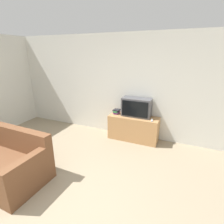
{
  "coord_description": "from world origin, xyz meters",
  "views": [
    {
      "loc": [
        1.69,
        -1.2,
        2.13
      ],
      "look_at": [
        0.11,
        2.43,
        0.78
      ],
      "focal_mm": 28.0,
      "sensor_mm": 36.0,
      "label": 1
    }
  ],
  "objects_px": {
    "television": "(136,107)",
    "couch": "(2,163)",
    "book_stack": "(116,111)",
    "remote_on_stand": "(152,120)",
    "tv_stand": "(133,128)"
  },
  "relations": [
    {
      "from": "television",
      "to": "couch",
      "type": "height_order",
      "value": "television"
    },
    {
      "from": "television",
      "to": "couch",
      "type": "xyz_separation_m",
      "value": [
        -1.76,
        -2.37,
        -0.57
      ]
    },
    {
      "from": "couch",
      "to": "remote_on_stand",
      "type": "xyz_separation_m",
      "value": [
        2.19,
        2.21,
        0.35
      ]
    },
    {
      "from": "book_stack",
      "to": "remote_on_stand",
      "type": "distance_m",
      "value": 0.97
    },
    {
      "from": "television",
      "to": "couch",
      "type": "distance_m",
      "value": 3.01
    },
    {
      "from": "book_stack",
      "to": "remote_on_stand",
      "type": "height_order",
      "value": "book_stack"
    },
    {
      "from": "couch",
      "to": "tv_stand",
      "type": "bearing_deg",
      "value": 54.86
    },
    {
      "from": "couch",
      "to": "remote_on_stand",
      "type": "distance_m",
      "value": 3.13
    },
    {
      "from": "book_stack",
      "to": "couch",
      "type": "bearing_deg",
      "value": -117.75
    },
    {
      "from": "tv_stand",
      "to": "television",
      "type": "height_order",
      "value": "television"
    },
    {
      "from": "couch",
      "to": "book_stack",
      "type": "height_order",
      "value": "couch"
    },
    {
      "from": "book_stack",
      "to": "tv_stand",
      "type": "bearing_deg",
      "value": -4.73
    },
    {
      "from": "television",
      "to": "book_stack",
      "type": "xyz_separation_m",
      "value": [
        -0.53,
        -0.02,
        -0.17
      ]
    },
    {
      "from": "couch",
      "to": "book_stack",
      "type": "distance_m",
      "value": 2.69
    },
    {
      "from": "couch",
      "to": "television",
      "type": "bearing_deg",
      "value": 54.87
    }
  ]
}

